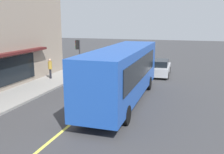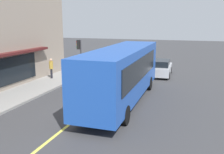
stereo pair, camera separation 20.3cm
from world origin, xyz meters
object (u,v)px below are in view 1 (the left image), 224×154
object	(u,v)px
bus	(123,72)
pedestrian_by_curb	(50,67)
car_silver	(160,68)
traffic_light	(78,48)

from	to	relation	value
bus	pedestrian_by_curb	size ratio (longest dim) A/B	6.32
car_silver	bus	bearing A→B (deg)	172.37
traffic_light	car_silver	distance (m)	8.10
car_silver	traffic_light	bearing A→B (deg)	103.11
traffic_light	pedestrian_by_curb	bearing A→B (deg)	158.43
traffic_light	pedestrian_by_curb	xyz separation A→B (m)	(-3.15, 1.25, -1.32)
traffic_light	pedestrian_by_curb	size ratio (longest dim) A/B	1.81
car_silver	pedestrian_by_curb	bearing A→B (deg)	118.94
bus	traffic_light	distance (m)	9.70
pedestrian_by_curb	traffic_light	bearing A→B (deg)	-21.57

